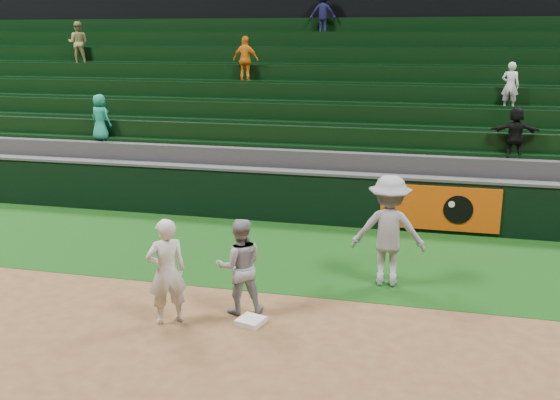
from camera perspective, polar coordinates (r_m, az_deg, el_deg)
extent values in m
plane|color=brown|center=(10.12, -3.16, -10.41)|extent=(70.00, 70.00, 0.00)
cube|color=#0E370D|center=(12.80, 0.69, -4.83)|extent=(36.00, 4.20, 0.01)
cube|color=white|center=(9.80, -2.68, -10.99)|extent=(0.46, 0.46, 0.08)
imported|color=silver|center=(9.69, -10.34, -6.44)|extent=(0.73, 0.69, 1.67)
imported|color=gray|center=(9.92, -3.69, -6.05)|extent=(0.93, 0.84, 1.56)
imported|color=#9496A0|center=(11.08, 9.90, -2.80)|extent=(1.31, 0.80, 1.98)
cube|color=black|center=(14.68, 2.61, 0.17)|extent=(36.00, 0.35, 1.20)
cube|color=#D84C0A|center=(14.26, 14.38, -0.74)|extent=(2.60, 0.05, 1.00)
cylinder|color=black|center=(14.25, 15.99, -0.86)|extent=(0.64, 0.02, 0.64)
cylinder|color=white|center=(14.19, 15.42, -0.38)|extent=(0.14, 0.02, 0.14)
cube|color=#424244|center=(14.54, 2.64, 2.53)|extent=(36.00, 0.40, 0.06)
cube|color=#313133|center=(15.32, 3.14, 1.65)|extent=(36.00, 0.85, 1.65)
cube|color=black|center=(15.36, 3.37, 5.77)|extent=(36.00, 0.14, 0.50)
cube|color=black|center=(15.23, 3.24, 4.89)|extent=(36.00, 0.45, 0.08)
cube|color=#313133|center=(16.09, 3.70, 3.10)|extent=(36.00, 0.85, 2.10)
cube|color=black|center=(16.13, 3.94, 7.80)|extent=(36.00, 0.14, 0.50)
cube|color=black|center=(15.99, 3.82, 6.98)|extent=(36.00, 0.45, 0.08)
cube|color=#313133|center=(16.87, 4.21, 4.41)|extent=(36.00, 0.85, 2.55)
cube|color=black|center=(16.92, 4.46, 9.65)|extent=(36.00, 0.14, 0.50)
cube|color=black|center=(16.77, 4.35, 8.88)|extent=(36.00, 0.45, 0.08)
cube|color=#313133|center=(17.66, 4.68, 5.61)|extent=(36.00, 0.85, 3.00)
cube|color=black|center=(17.72, 4.93, 11.33)|extent=(36.00, 0.14, 0.50)
cube|color=black|center=(17.57, 4.83, 10.62)|extent=(36.00, 0.45, 0.08)
cube|color=#313133|center=(18.46, 5.11, 6.70)|extent=(36.00, 0.85, 3.45)
cube|color=black|center=(18.54, 5.38, 12.86)|extent=(36.00, 0.14, 0.50)
cube|color=black|center=(18.38, 5.28, 12.19)|extent=(36.00, 0.45, 0.08)
cube|color=#313133|center=(19.26, 5.51, 7.71)|extent=(36.00, 0.85, 3.90)
cube|color=black|center=(19.37, 5.79, 14.26)|extent=(36.00, 0.14, 0.50)
cube|color=black|center=(19.21, 5.70, 13.64)|extent=(36.00, 0.45, 0.08)
cube|color=#313133|center=(20.07, 5.88, 8.63)|extent=(36.00, 0.85, 4.35)
cube|color=black|center=(20.22, 6.16, 15.55)|extent=(36.00, 0.14, 0.50)
cube|color=black|center=(20.05, 6.08, 14.96)|extent=(36.00, 0.45, 0.08)
imported|color=#18876E|center=(16.97, -16.12, 7.26)|extent=(0.66, 0.51, 1.20)
imported|color=orange|center=(17.95, -3.15, 12.69)|extent=(0.80, 0.42, 1.30)
imported|color=black|center=(14.90, 20.71, 5.81)|extent=(1.07, 0.36, 1.14)
imported|color=silver|center=(16.49, 20.30, 9.78)|extent=(0.47, 0.36, 1.14)
imported|color=#8D8A52|center=(21.04, -17.97, 13.52)|extent=(0.72, 0.62, 1.28)
imported|color=#0F0F35|center=(20.04, 3.95, 16.72)|extent=(0.89, 0.59, 1.28)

